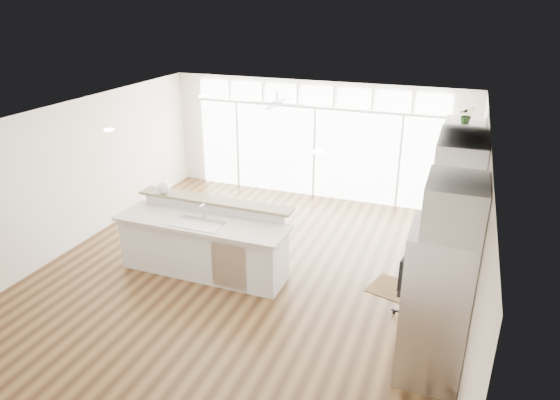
% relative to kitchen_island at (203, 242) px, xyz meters
% --- Properties ---
extents(floor, '(7.00, 8.00, 0.02)m').
position_rel_kitchen_island_xyz_m(floor, '(0.72, 0.16, -0.60)').
color(floor, '#402813').
rests_on(floor, ground).
extents(ceiling, '(7.00, 8.00, 0.02)m').
position_rel_kitchen_island_xyz_m(ceiling, '(0.72, 0.16, 2.11)').
color(ceiling, white).
rests_on(ceiling, wall_back).
extents(wall_back, '(7.00, 0.04, 2.70)m').
position_rel_kitchen_island_xyz_m(wall_back, '(0.72, 4.16, 0.76)').
color(wall_back, silver).
rests_on(wall_back, floor).
extents(wall_front, '(7.00, 0.04, 2.70)m').
position_rel_kitchen_island_xyz_m(wall_front, '(0.72, -3.84, 0.76)').
color(wall_front, silver).
rests_on(wall_front, floor).
extents(wall_left, '(0.04, 8.00, 2.70)m').
position_rel_kitchen_island_xyz_m(wall_left, '(-2.78, 0.16, 0.76)').
color(wall_left, silver).
rests_on(wall_left, floor).
extents(wall_right, '(0.04, 8.00, 2.70)m').
position_rel_kitchen_island_xyz_m(wall_right, '(4.22, 0.16, 0.76)').
color(wall_right, silver).
rests_on(wall_right, floor).
extents(glass_wall, '(5.80, 0.06, 2.08)m').
position_rel_kitchen_island_xyz_m(glass_wall, '(0.72, 4.10, 0.46)').
color(glass_wall, white).
rests_on(glass_wall, wall_back).
extents(transom_row, '(5.90, 0.06, 0.40)m').
position_rel_kitchen_island_xyz_m(transom_row, '(0.72, 4.10, 1.79)').
color(transom_row, white).
rests_on(transom_row, wall_back).
extents(desk_window, '(0.04, 0.85, 0.85)m').
position_rel_kitchen_island_xyz_m(desk_window, '(4.18, 0.46, 0.96)').
color(desk_window, silver).
rests_on(desk_window, wall_right).
extents(ceiling_fan, '(1.16, 1.16, 0.32)m').
position_rel_kitchen_island_xyz_m(ceiling_fan, '(0.22, 2.96, 1.89)').
color(ceiling_fan, white).
rests_on(ceiling_fan, ceiling).
extents(recessed_lights, '(3.40, 3.00, 0.02)m').
position_rel_kitchen_island_xyz_m(recessed_lights, '(0.72, 0.36, 2.09)').
color(recessed_lights, silver).
rests_on(recessed_lights, ceiling).
extents(oven_cabinet, '(0.64, 1.20, 2.50)m').
position_rel_kitchen_island_xyz_m(oven_cabinet, '(3.89, 1.96, 0.66)').
color(oven_cabinet, silver).
rests_on(oven_cabinet, floor).
extents(desk_nook, '(0.72, 1.30, 0.76)m').
position_rel_kitchen_island_xyz_m(desk_nook, '(3.85, 0.46, -0.21)').
color(desk_nook, silver).
rests_on(desk_nook, floor).
extents(upper_cabinets, '(0.64, 1.30, 0.64)m').
position_rel_kitchen_island_xyz_m(upper_cabinets, '(3.89, 0.46, 1.76)').
color(upper_cabinets, silver).
rests_on(upper_cabinets, wall_right).
extents(refrigerator, '(0.76, 0.90, 2.00)m').
position_rel_kitchen_island_xyz_m(refrigerator, '(3.83, -1.19, 0.41)').
color(refrigerator, silver).
rests_on(refrigerator, floor).
extents(fridge_cabinet, '(0.64, 0.90, 0.60)m').
position_rel_kitchen_island_xyz_m(fridge_cabinet, '(3.89, -1.19, 1.71)').
color(fridge_cabinet, silver).
rests_on(fridge_cabinet, wall_right).
extents(framed_photos, '(0.06, 0.22, 0.80)m').
position_rel_kitchen_island_xyz_m(framed_photos, '(4.18, 1.08, 0.81)').
color(framed_photos, black).
rests_on(framed_photos, wall_right).
extents(kitchen_island, '(2.98, 1.15, 1.18)m').
position_rel_kitchen_island_xyz_m(kitchen_island, '(0.00, 0.00, 0.00)').
color(kitchen_island, silver).
rests_on(kitchen_island, floor).
extents(rug, '(1.09, 0.90, 0.01)m').
position_rel_kitchen_island_xyz_m(rug, '(3.25, 0.58, -0.58)').
color(rug, '#342110').
rests_on(rug, floor).
extents(office_chair, '(0.60, 0.57, 1.00)m').
position_rel_kitchen_island_xyz_m(office_chair, '(3.55, -0.15, -0.09)').
color(office_chair, black).
rests_on(office_chair, floor).
extents(fishbowl, '(0.24, 0.24, 0.22)m').
position_rel_kitchen_island_xyz_m(fishbowl, '(-0.95, 0.41, 0.70)').
color(fishbowl, white).
rests_on(fishbowl, kitchen_island).
extents(monitor, '(0.13, 0.48, 0.39)m').
position_rel_kitchen_island_xyz_m(monitor, '(3.77, 0.46, 0.37)').
color(monitor, black).
rests_on(monitor, desk_nook).
extents(keyboard, '(0.16, 0.33, 0.02)m').
position_rel_kitchen_island_xyz_m(keyboard, '(3.60, 0.46, 0.18)').
color(keyboard, silver).
rests_on(keyboard, desk_nook).
extents(potted_plant, '(0.28, 0.31, 0.22)m').
position_rel_kitchen_island_xyz_m(potted_plant, '(3.89, 1.96, 2.02)').
color(potted_plant, '#2F5123').
rests_on(potted_plant, oven_cabinet).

